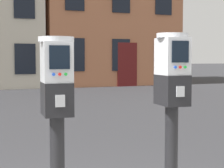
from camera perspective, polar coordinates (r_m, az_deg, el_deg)
name	(u,v)px	position (r m, az deg, el deg)	size (l,w,h in m)	color
parking_meter_near_kerb	(57,105)	(2.38, -8.14, -3.16)	(0.23, 0.26, 1.34)	black
parking_meter_twin_adjacent	(172,96)	(2.67, 8.82, -1.79)	(0.23, 0.26, 1.38)	black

